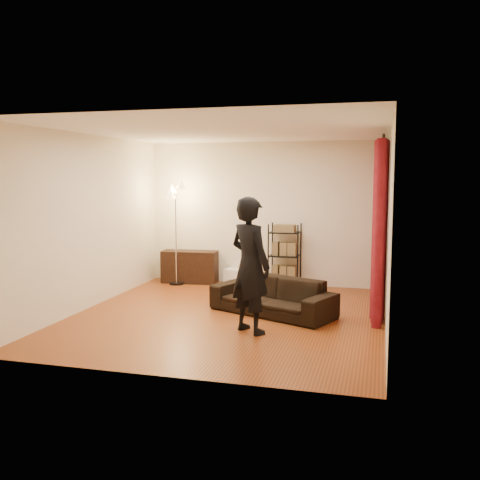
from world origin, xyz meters
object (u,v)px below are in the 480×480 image
(sofa, at_px, (272,296))
(person, at_px, (250,265))
(wire_shelf, at_px, (285,256))
(storage_boxes, at_px, (235,276))
(floor_lamp, at_px, (176,234))
(media_cabinet, at_px, (190,267))

(sofa, bearing_deg, person, -72.43)
(wire_shelf, bearing_deg, sofa, -82.29)
(storage_boxes, relative_size, floor_lamp, 0.19)
(person, distance_m, media_cabinet, 3.57)
(wire_shelf, xyz_separation_m, floor_lamp, (-2.05, -0.24, 0.37))
(sofa, relative_size, floor_lamp, 0.98)
(media_cabinet, bearing_deg, wire_shelf, -4.27)
(person, height_order, floor_lamp, floor_lamp)
(storage_boxes, xyz_separation_m, wire_shelf, (0.98, -0.07, 0.45))
(person, relative_size, media_cabinet, 1.69)
(person, xyz_separation_m, wire_shelf, (-0.07, 2.96, -0.30))
(sofa, relative_size, media_cabinet, 1.77)
(wire_shelf, height_order, floor_lamp, floor_lamp)
(storage_boxes, height_order, wire_shelf, wire_shelf)
(sofa, height_order, floor_lamp, floor_lamp)
(sofa, relative_size, storage_boxes, 5.23)
(storage_boxes, height_order, floor_lamp, floor_lamp)
(person, bearing_deg, sofa, -62.16)
(sofa, height_order, person, person)
(sofa, height_order, media_cabinet, media_cabinet)
(person, xyz_separation_m, storage_boxes, (-1.05, 3.03, -0.75))
(floor_lamp, bearing_deg, media_cabinet, 50.35)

